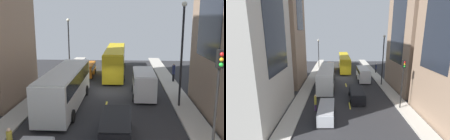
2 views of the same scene
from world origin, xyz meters
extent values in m
plane|color=#28282B|center=(0.00, 0.00, 0.00)|extent=(39.69, 39.69, 0.00)
cube|color=#B2ADA3|center=(-6.89, 0.00, 0.07)|extent=(1.90, 44.00, 0.15)
cube|color=#B2ADA3|center=(6.89, 0.00, 0.07)|extent=(1.90, 44.00, 0.15)
cube|color=yellow|center=(0.00, -12.60, 0.01)|extent=(0.16, 2.00, 0.01)
cube|color=yellow|center=(0.00, -4.20, 0.01)|extent=(0.16, 2.00, 0.01)
cube|color=yellow|center=(0.00, 4.20, 0.01)|extent=(0.16, 2.00, 0.01)
cube|color=yellow|center=(0.00, 12.60, 0.01)|extent=(0.16, 2.00, 0.01)
cube|color=yellow|center=(0.00, 21.00, 0.01)|extent=(0.16, 2.00, 0.01)
cube|color=#937760|center=(11.26, -5.82, 10.30)|extent=(6.43, 10.15, 20.61)
cube|color=#1E232D|center=(11.26, -5.82, 10.30)|extent=(6.49, 5.58, 11.33)
cube|color=silver|center=(-3.50, -4.70, 1.77)|extent=(2.55, 11.01, 3.00)
cube|color=black|center=(-3.50, -4.70, 2.62)|extent=(2.60, 10.13, 1.20)
cube|color=beige|center=(-3.50, -4.70, 3.31)|extent=(2.45, 10.57, 0.08)
cylinder|color=black|center=(-4.67, -1.29, 0.50)|extent=(0.46, 1.00, 1.00)
cylinder|color=black|center=(-2.32, -1.29, 0.50)|extent=(0.46, 1.00, 1.00)
cylinder|color=black|center=(-4.67, -8.11, 0.50)|extent=(0.46, 1.00, 1.00)
cylinder|color=black|center=(-2.32, -8.11, 0.50)|extent=(0.46, 1.00, 1.00)
cube|color=yellow|center=(0.25, 8.95, 1.86)|extent=(2.45, 13.74, 3.30)
cube|color=black|center=(0.25, 8.95, 2.72)|extent=(2.50, 12.64, 1.48)
cube|color=gold|center=(0.25, 8.95, 3.55)|extent=(2.35, 13.19, 0.08)
cylinder|color=black|center=(-0.88, 13.21, 0.38)|extent=(0.44, 0.76, 0.76)
cylinder|color=black|center=(1.38, 13.21, 0.38)|extent=(0.44, 0.76, 0.76)
cylinder|color=black|center=(-0.88, 4.69, 0.38)|extent=(0.44, 0.76, 0.76)
cylinder|color=black|center=(1.38, 4.69, 0.38)|extent=(0.44, 0.76, 0.76)
cube|color=white|center=(3.52, -1.40, 1.35)|extent=(2.05, 5.40, 2.30)
cube|color=black|center=(3.52, -1.40, 2.10)|extent=(2.09, 4.97, 0.69)
cube|color=silver|center=(3.52, -1.40, 2.54)|extent=(1.97, 5.19, 0.08)
cylinder|color=black|center=(2.58, 0.28, 0.36)|extent=(0.37, 0.72, 0.72)
cylinder|color=black|center=(4.46, 0.28, 0.36)|extent=(0.37, 0.72, 0.72)
cylinder|color=black|center=(2.58, -3.07, 0.36)|extent=(0.37, 0.72, 0.72)
cylinder|color=black|center=(4.46, -3.07, 0.36)|extent=(0.37, 0.72, 0.72)
cube|color=black|center=(1.15, -10.61, 0.81)|extent=(1.86, 4.76, 1.28)
cube|color=black|center=(1.15, -10.61, 1.13)|extent=(1.90, 4.38, 0.54)
cube|color=black|center=(1.15, -10.61, 1.49)|extent=(1.79, 4.57, 0.08)
cylinder|color=black|center=(0.29, -9.14, 0.31)|extent=(0.34, 0.62, 0.62)
cylinder|color=black|center=(2.00, -9.14, 0.31)|extent=(0.34, 0.62, 0.62)
cylinder|color=black|center=(0.29, -12.09, 0.31)|extent=(0.34, 0.62, 0.62)
cylinder|color=black|center=(2.00, -12.09, 0.31)|extent=(0.34, 0.62, 0.62)
cube|color=orange|center=(-3.43, 7.29, 0.88)|extent=(1.75, 4.67, 1.42)
cube|color=black|center=(-3.43, 7.29, 1.24)|extent=(1.78, 4.30, 0.60)
cube|color=#BE6115|center=(-3.43, 7.29, 1.63)|extent=(1.68, 4.48, 0.08)
cylinder|color=black|center=(-4.24, 8.74, 0.31)|extent=(0.31, 0.62, 0.62)
cylinder|color=black|center=(-2.63, 8.74, 0.31)|extent=(0.31, 0.62, 0.62)
cylinder|color=black|center=(-4.24, 5.84, 0.31)|extent=(0.31, 0.62, 0.62)
cylinder|color=black|center=(-2.63, 5.84, 0.31)|extent=(0.31, 0.62, 0.62)
cube|color=#B7BABF|center=(-2.90, -15.70, 0.82)|extent=(1.75, 4.44, 1.30)
cube|color=black|center=(-2.90, -15.70, 1.15)|extent=(1.78, 4.09, 0.55)
cube|color=#9C9EA2|center=(-2.90, -15.70, 1.51)|extent=(1.68, 4.26, 0.08)
cylinder|color=black|center=(-3.70, -14.33, 0.31)|extent=(0.31, 0.62, 0.62)
cylinder|color=black|center=(-2.10, -14.33, 0.31)|extent=(0.31, 0.62, 0.62)
cylinder|color=black|center=(-3.70, -17.08, 0.31)|extent=(0.31, 0.62, 0.62)
cylinder|color=black|center=(-2.10, -17.08, 0.31)|extent=(0.31, 0.62, 0.62)
cylinder|color=black|center=(7.46, 4.36, 0.59)|extent=(0.26, 0.26, 0.89)
cylinder|color=navy|center=(7.46, 4.36, 1.57)|extent=(0.35, 0.35, 1.07)
sphere|color=beige|center=(7.46, 4.36, 2.21)|extent=(0.20, 0.20, 0.20)
cylinder|color=#593372|center=(-4.36, -13.89, 0.43)|extent=(0.23, 0.23, 0.85)
cylinder|color=gold|center=(-4.36, -13.89, 1.39)|extent=(0.31, 0.31, 1.08)
sphere|color=beige|center=(-4.36, -13.89, 2.03)|extent=(0.20, 0.20, 0.20)
cylinder|color=black|center=(6.34, -13.45, 2.76)|extent=(0.14, 0.14, 5.22)
cube|color=black|center=(6.34, -13.45, 5.82)|extent=(0.32, 0.32, 0.90)
sphere|color=red|center=(6.34, -13.63, 6.07)|extent=(0.20, 0.20, 0.20)
sphere|color=orange|center=(6.34, -13.63, 5.82)|extent=(0.20, 0.20, 0.20)
sphere|color=green|center=(6.34, -13.63, 5.57)|extent=(0.20, 0.20, 0.20)
cylinder|color=black|center=(-6.44, 10.01, 3.65)|extent=(0.18, 0.18, 7.01)
sphere|color=silver|center=(-6.44, 10.01, 7.34)|extent=(0.44, 0.44, 0.44)
cylinder|color=black|center=(6.44, -4.30, 4.39)|extent=(0.18, 0.18, 8.49)
sphere|color=silver|center=(6.44, -4.30, 8.82)|extent=(0.44, 0.44, 0.44)
camera|label=1|loc=(1.76, -26.05, 7.86)|focal=41.10mm
camera|label=2|loc=(-1.74, -32.30, 9.65)|focal=25.90mm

